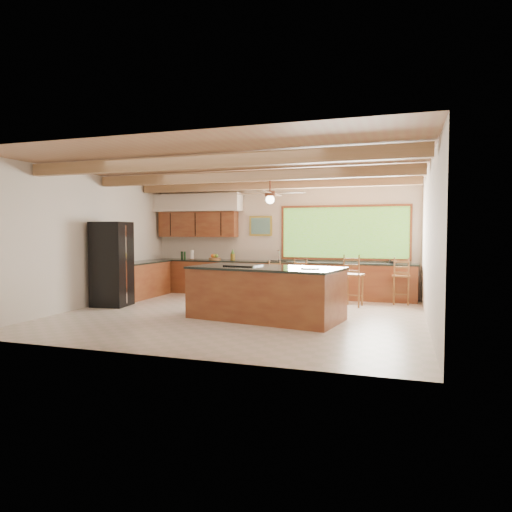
% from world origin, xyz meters
% --- Properties ---
extents(ground, '(7.20, 7.20, 0.00)m').
position_xyz_m(ground, '(0.00, 0.00, 0.00)').
color(ground, beige).
rests_on(ground, ground).
extents(room_shell, '(7.27, 6.54, 3.02)m').
position_xyz_m(room_shell, '(-0.17, 0.65, 2.21)').
color(room_shell, beige).
rests_on(room_shell, ground).
extents(counter_run, '(7.12, 3.10, 1.23)m').
position_xyz_m(counter_run, '(-0.82, 2.52, 0.46)').
color(counter_run, brown).
rests_on(counter_run, ground).
extents(island, '(3.10, 1.85, 1.03)m').
position_xyz_m(island, '(0.63, -0.24, 0.51)').
color(island, brown).
rests_on(island, ground).
extents(refrigerator, '(0.82, 0.80, 1.91)m').
position_xyz_m(refrigerator, '(-3.16, 0.19, 0.96)').
color(refrigerator, black).
rests_on(refrigerator, ground).
extents(bar_stool_a, '(0.36, 0.36, 0.97)m').
position_xyz_m(bar_stool_a, '(0.10, 2.40, 0.58)').
color(bar_stool_a, brown).
rests_on(bar_stool_a, ground).
extents(bar_stool_b, '(0.48, 0.48, 1.19)m').
position_xyz_m(bar_stool_b, '(2.09, 1.75, 0.70)').
color(bar_stool_b, brown).
rests_on(bar_stool_b, ground).
extents(bar_stool_c, '(0.46, 0.46, 1.07)m').
position_xyz_m(bar_stool_c, '(0.98, 1.54, 0.64)').
color(bar_stool_c, brown).
rests_on(bar_stool_c, ground).
extents(bar_stool_d, '(0.42, 0.42, 1.11)m').
position_xyz_m(bar_stool_d, '(3.11, 2.39, 0.65)').
color(bar_stool_d, brown).
rests_on(bar_stool_d, ground).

